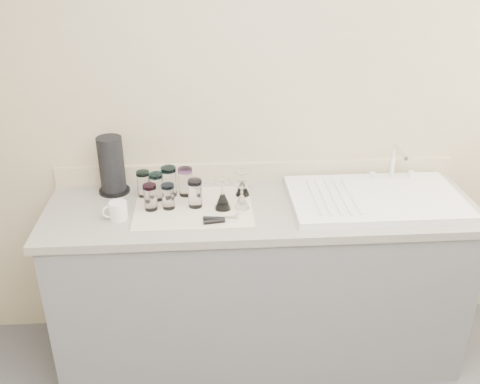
{
  "coord_description": "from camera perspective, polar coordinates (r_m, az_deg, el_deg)",
  "views": [
    {
      "loc": [
        -0.26,
        -1.04,
        2.09
      ],
      "look_at": [
        -0.11,
        1.15,
        1.0
      ],
      "focal_mm": 40.0,
      "sensor_mm": 36.0,
      "label": 1
    }
  ],
  "objects": [
    {
      "name": "tumbler_teal",
      "position": [
        2.64,
        -10.25,
        0.88
      ],
      "size": [
        0.06,
        0.06,
        0.13
      ],
      "color": "white",
      "rests_on": "dish_towel"
    },
    {
      "name": "room_envelope",
      "position": [
        1.2,
        8.89,
        -0.53
      ],
      "size": [
        3.54,
        3.5,
        2.52
      ],
      "color": "#4D4D52",
      "rests_on": "ground"
    },
    {
      "name": "goblet_front_left",
      "position": [
        2.49,
        -1.86,
        -0.79
      ],
      "size": [
        0.08,
        0.08,
        0.14
      ],
      "color": "white",
      "rests_on": "dish_towel"
    },
    {
      "name": "tumbler_purple",
      "position": [
        2.62,
        -5.83,
        1.11
      ],
      "size": [
        0.07,
        0.07,
        0.14
      ],
      "color": "white",
      "rests_on": "dish_towel"
    },
    {
      "name": "sink_unit",
      "position": [
        2.66,
        14.27,
        -0.62
      ],
      "size": [
        0.82,
        0.5,
        0.22
      ],
      "color": "white",
      "rests_on": "counter_unit"
    },
    {
      "name": "goblet_back_right",
      "position": [
        2.62,
        0.26,
        0.55
      ],
      "size": [
        0.07,
        0.07,
        0.13
      ],
      "color": "white",
      "rests_on": "dish_towel"
    },
    {
      "name": "tumbler_extra",
      "position": [
        2.6,
        -8.88,
        0.6
      ],
      "size": [
        0.07,
        0.07,
        0.13
      ],
      "color": "white",
      "rests_on": "dish_towel"
    },
    {
      "name": "can_opener",
      "position": [
        2.4,
        -2.03,
        -2.96
      ],
      "size": [
        0.16,
        0.06,
        0.02
      ],
      "color": "silver",
      "rests_on": "dish_towel"
    },
    {
      "name": "counter_unit",
      "position": [
        2.79,
        2.18,
        -9.6
      ],
      "size": [
        2.06,
        0.62,
        0.9
      ],
      "color": "slate",
      "rests_on": "ground"
    },
    {
      "name": "goblet_front_right",
      "position": [
        2.49,
        0.19,
        -0.85
      ],
      "size": [
        0.07,
        0.07,
        0.13
      ],
      "color": "white",
      "rests_on": "dish_towel"
    },
    {
      "name": "paper_towel_roll",
      "position": [
        2.7,
        -13.52,
        2.73
      ],
      "size": [
        0.15,
        0.15,
        0.29
      ],
      "color": "black",
      "rests_on": "counter_unit"
    },
    {
      "name": "tumbler_cyan",
      "position": [
        2.62,
        -7.58,
        1.15
      ],
      "size": [
        0.07,
        0.07,
        0.15
      ],
      "color": "white",
      "rests_on": "dish_towel"
    },
    {
      "name": "tumbler_blue",
      "position": [
        2.51,
        -7.67,
        -0.45
      ],
      "size": [
        0.06,
        0.06,
        0.12
      ],
      "color": "white",
      "rests_on": "dish_towel"
    },
    {
      "name": "dish_towel",
      "position": [
        2.54,
        -4.97,
        -1.65
      ],
      "size": [
        0.55,
        0.42,
        0.01
      ],
      "primitive_type": "cube",
      "color": "white",
      "rests_on": "counter_unit"
    },
    {
      "name": "tumbler_magenta",
      "position": [
        2.51,
        -9.55,
        -0.54
      ],
      "size": [
        0.06,
        0.06,
        0.13
      ],
      "color": "white",
      "rests_on": "dish_towel"
    },
    {
      "name": "tumbler_lavender",
      "position": [
        2.51,
        -4.81,
        -0.13
      ],
      "size": [
        0.07,
        0.07,
        0.13
      ],
      "color": "white",
      "rests_on": "dish_towel"
    },
    {
      "name": "white_mug",
      "position": [
        2.48,
        -12.92,
        -1.95
      ],
      "size": [
        0.12,
        0.1,
        0.08
      ],
      "color": "white",
      "rests_on": "counter_unit"
    }
  ]
}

